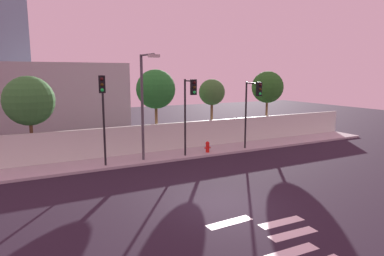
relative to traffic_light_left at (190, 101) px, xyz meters
name	(u,v)px	position (x,y,z in m)	size (l,w,h in m)	color
ground_plane	(219,205)	(-2.21, -6.94, -3.61)	(80.00, 80.00, 0.00)	black
sidewalk	(148,158)	(-2.21, 1.26, -3.54)	(36.00, 2.40, 0.15)	#B1B1B1
perimeter_wall	(141,139)	(-2.21, 2.55, -2.56)	(36.00, 0.18, 1.80)	silver
crosswalk_marking	(286,244)	(-2.04, -10.62, -3.61)	(3.51, 4.73, 0.01)	silver
traffic_light_left	(190,101)	(0.00, 0.00, 0.00)	(0.34, 1.38, 4.75)	black
traffic_light_center	(103,102)	(-5.10, 0.14, 0.15)	(0.45, 1.13, 4.99)	black
traffic_light_right	(253,100)	(4.60, -0.13, -0.13)	(0.34, 1.60, 4.55)	black
street_lamp_curbside	(144,98)	(-2.66, 0.54, 0.22)	(0.62, 1.92, 6.16)	#4C4C51
fire_hydrant	(208,146)	(1.66, 0.68, -3.08)	(0.44, 0.26, 0.72)	red
roadside_tree_leftmost	(29,101)	(-8.54, 3.38, 0.08)	(2.83, 2.83, 5.12)	brown
roadside_tree_midleft	(156,89)	(-0.82, 3.38, 0.57)	(2.63, 2.63, 5.52)	brown
roadside_tree_midright	(212,93)	(3.56, 3.38, 0.24)	(1.90, 1.90, 4.84)	brown
roadside_tree_rightmost	(267,87)	(8.72, 3.38, 0.53)	(2.53, 2.53, 5.42)	brown
low_building_distant	(64,96)	(-5.13, 16.55, -0.51)	(11.34, 6.00, 6.20)	#A5A5A5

